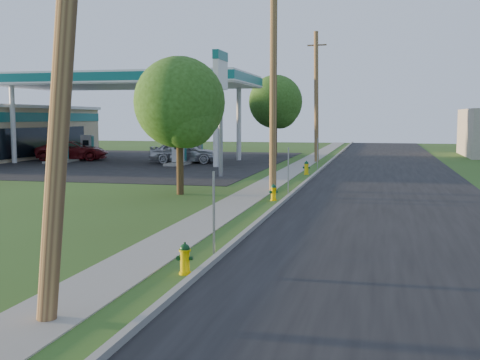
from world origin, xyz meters
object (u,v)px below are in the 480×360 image
fuel_pump_nw (61,153)px  price_pylon (220,78)px  hydrant_near (185,259)px  car_silver (184,152)px  hydrant_far (306,168)px  fuel_pump_se (196,151)px  tree_verge (181,106)px  utility_pole_mid (273,79)px  utility_pole_near (66,15)px  car_red (73,151)px  hydrant_mid (274,192)px  fuel_pump_ne (179,155)px  utility_pole_far (316,96)px  tree_lot (277,104)px  fuel_pump_sw (87,150)px

fuel_pump_nw → price_pylon: (14.00, -7.50, 4.71)m
fuel_pump_nw → hydrant_near: fuel_pump_nw is taller
hydrant_near → car_silver: (-9.83, 29.35, 0.50)m
hydrant_far → car_silver: bearing=145.1°
fuel_pump_se → tree_verge: (5.39, -19.32, 3.03)m
price_pylon → utility_pole_mid: bearing=-54.7°
utility_pole_near → car_red: size_ratio=1.76×
hydrant_mid → fuel_pump_ne: bearing=120.3°
car_red → utility_pole_near: bearing=-166.9°
tree_verge → hydrant_far: 11.50m
price_pylon → utility_pole_far: bearing=72.7°
fuel_pump_se → tree_lot: bearing=54.3°
fuel_pump_ne → tree_lot: 12.51m
fuel_pump_nw → tree_lot: 18.07m
tree_verge → tree_lot: (-0.44, 26.19, 0.66)m
tree_lot → hydrant_near: size_ratio=10.05×
fuel_pump_nw → tree_verge: bearing=-46.8°
fuel_pump_nw → fuel_pump_sw: bearing=90.0°
utility_pole_mid → hydrant_far: (0.55, 7.90, -4.56)m
hydrant_near → hydrant_far: bearing=90.5°
utility_pole_mid → tree_verge: utility_pole_mid is taller
tree_lot → car_silver: bearing=-118.9°
price_pylon → hydrant_near: size_ratio=10.04×
price_pylon → hydrant_mid: price_pylon is taller
utility_pole_mid → hydrant_near: bearing=-87.0°
price_pylon → hydrant_near: 21.39m
price_pylon → hydrant_far: bearing=28.3°
utility_pole_far → utility_pole_mid: bearing=-90.0°
fuel_pump_nw → price_pylon: bearing=-28.2°
fuel_pump_nw → car_red: (-0.40, 2.36, 0.02)m
price_pylon → car_red: (-14.40, 9.86, -4.69)m
utility_pole_near → fuel_pump_sw: utility_pole_near is taller
utility_pole_far → hydrant_far: utility_pole_far is taller
fuel_pump_ne → hydrant_mid: 18.83m
utility_pole_mid → price_pylon: (-3.90, 5.50, 0.48)m
hydrant_near → car_red: (-19.07, 30.10, 0.41)m
utility_pole_mid → hydrant_mid: (0.61, -3.25, -4.62)m
car_silver → fuel_pump_sw: bearing=68.2°
hydrant_far → car_red: car_red is taller
fuel_pump_ne → utility_pole_mid: bearing=-55.6°
fuel_pump_se → car_red: size_ratio=0.60×
price_pylon → car_red: bearing=145.6°
fuel_pump_nw → hydrant_far: 19.15m
fuel_pump_sw → car_red: size_ratio=0.60×
fuel_pump_sw → hydrant_near: bearing=-59.5°
fuel_pump_sw → utility_pole_far: bearing=3.2°
utility_pole_far → hydrant_near: size_ratio=13.93×
utility_pole_mid → fuel_pump_sw: bearing=136.5°
utility_pole_near → car_red: (-18.30, 33.36, -4.06)m
fuel_pump_sw → car_silver: fuel_pump_sw is taller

